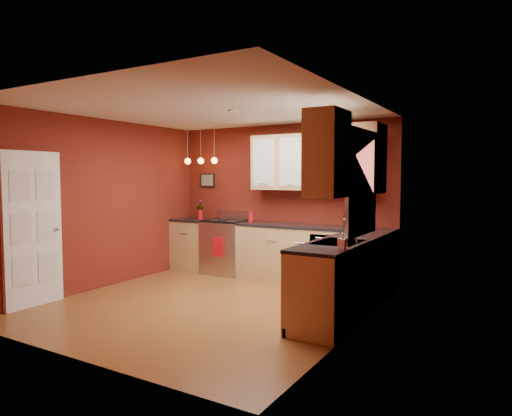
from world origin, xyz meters
The scene contains 27 objects.
floor centered at (0.00, 0.00, 0.00)m, with size 4.20×4.20×0.00m, color brown.
ceiling centered at (0.00, 0.00, 2.60)m, with size 4.00×4.20×0.02m, color beige.
wall_back centered at (0.00, 2.10, 1.30)m, with size 4.00×0.02×2.60m, color maroon.
wall_front centered at (0.00, -2.10, 1.30)m, with size 4.00×0.02×2.60m, color maroon.
wall_left centered at (-2.00, 0.00, 1.30)m, with size 0.02×4.20×2.60m, color maroon.
wall_right centered at (2.00, 0.00, 1.30)m, with size 0.02×4.20×2.60m, color maroon.
base_cabinets_back_left centered at (-1.65, 1.80, 0.45)m, with size 0.70×0.60×0.90m, color tan.
base_cabinets_back_right centered at (0.73, 1.80, 0.45)m, with size 2.54×0.60×0.90m, color tan.
base_cabinets_right centered at (1.70, 0.45, 0.45)m, with size 0.60×2.10×0.90m, color tan.
counter_back_left centered at (-1.65, 1.80, 0.92)m, with size 0.70×0.62×0.04m, color black.
counter_back_right centered at (0.73, 1.80, 0.92)m, with size 2.54×0.62×0.04m, color black.
counter_right centered at (1.70, 0.45, 0.92)m, with size 0.62×2.10×0.04m, color black.
gas_range centered at (-0.92, 1.80, 0.48)m, with size 0.76×0.64×1.11m.
dishwasher_front centered at (1.10, 1.51, 0.45)m, with size 0.60×0.02×0.80m, color #AEAEB2.
sink centered at (1.70, 0.30, 0.92)m, with size 0.50×0.70×0.33m.
window centered at (1.97, 0.30, 1.69)m, with size 0.06×1.02×1.22m.
door_left_wall centered at (-1.97, -1.20, 1.03)m, with size 0.12×0.82×2.05m.
upper_cabinets_back centered at (0.60, 1.93, 1.95)m, with size 2.00×0.35×0.90m, color tan.
upper_cabinets_right centered at (1.82, 0.32, 1.95)m, with size 0.35×1.95×0.90m, color tan.
wall_picture centered at (-1.55, 2.08, 1.65)m, with size 0.32×0.03×0.26m, color black.
pendant_lights centered at (-1.45, 1.75, 2.01)m, with size 0.71×0.11×0.66m.
red_canister centered at (-0.45, 1.84, 1.03)m, with size 0.11×0.11×0.17m.
red_vase centered at (-1.54, 1.83, 1.02)m, with size 0.10×0.10×0.17m, color maroon.
flowers centered at (-1.54, 1.83, 1.20)m, with size 0.12×0.12×0.22m, color maroon.
coffee_maker centered at (1.30, 1.94, 1.05)m, with size 0.19×0.19×0.24m.
soap_pump centered at (1.95, -0.25, 1.03)m, with size 0.08×0.08×0.18m, color white.
dish_towel centered at (-0.88, 1.47, 0.52)m, with size 0.25×0.02×0.34m, color maroon.
Camera 1 is at (3.60, -4.84, 1.71)m, focal length 32.00 mm.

